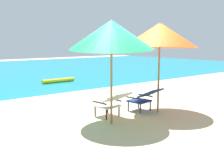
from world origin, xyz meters
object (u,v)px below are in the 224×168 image
at_px(lounge_chair_left, 112,102).
at_px(lounge_chair_right, 144,97).
at_px(swim_buoy, 58,80).
at_px(beach_umbrella_left, 111,35).
at_px(beach_umbrella_right, 160,35).

relative_size(lounge_chair_left, lounge_chair_right, 0.99).
xyz_separation_m(swim_buoy, beach_umbrella_left, (-2.05, -6.59, 1.95)).
bearing_deg(lounge_chair_left, beach_umbrella_left, -129.40).
height_order(beach_umbrella_left, beach_umbrella_right, beach_umbrella_left).
height_order(lounge_chair_left, beach_umbrella_right, beach_umbrella_right).
bearing_deg(lounge_chair_right, beach_umbrella_left, -167.97).
height_order(swim_buoy, beach_umbrella_left, beach_umbrella_left).
bearing_deg(lounge_chair_left, beach_umbrella_right, -15.47).
relative_size(swim_buoy, beach_umbrella_right, 0.58).
bearing_deg(beach_umbrella_left, swim_buoy, 72.72).
relative_size(lounge_chair_left, beach_umbrella_left, 0.34).
bearing_deg(beach_umbrella_right, lounge_chair_left, 164.53).
bearing_deg(beach_umbrella_right, swim_buoy, 86.18).
bearing_deg(swim_buoy, lounge_chair_left, -105.61).
height_order(lounge_chair_right, beach_umbrella_left, beach_umbrella_left).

